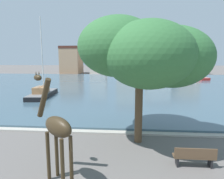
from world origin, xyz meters
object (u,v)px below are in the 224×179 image
object	(u,v)px
sailboat_red	(196,78)
park_bench	(194,156)
giraffe_statue	(56,128)
sailboat_black	(44,93)
shade_tree	(142,52)

from	to	relation	value
sailboat_red	park_bench	xyz separation A→B (m)	(-12.51, -38.10, 0.06)
giraffe_statue	sailboat_black	size ratio (longest dim) A/B	0.44
sailboat_black	sailboat_red	xyz separation A→B (m)	(25.78, 23.21, -0.11)
giraffe_statue	sailboat_red	size ratio (longest dim) A/B	0.48
park_bench	shade_tree	bearing A→B (deg)	130.41
sailboat_red	shade_tree	size ratio (longest dim) A/B	1.21
giraffe_statue	sailboat_red	xyz separation A→B (m)	(18.12, 39.61, -1.74)
sailboat_black	giraffe_statue	bearing A→B (deg)	-64.96
giraffe_statue	shade_tree	distance (m)	6.07
sailboat_red	park_bench	distance (m)	40.10
shade_tree	sailboat_black	bearing A→B (deg)	131.98
sailboat_red	shade_tree	distance (m)	38.72
sailboat_red	park_bench	bearing A→B (deg)	-108.18
giraffe_statue	sailboat_red	bearing A→B (deg)	65.41
sailboat_red	shade_tree	world-z (taller)	sailboat_red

